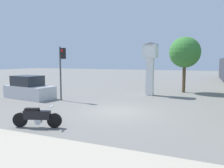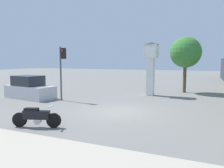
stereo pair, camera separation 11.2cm
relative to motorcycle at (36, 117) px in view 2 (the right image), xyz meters
name	(u,v)px [view 2 (the right image)]	position (x,y,z in m)	size (l,w,h in m)	color
ground_plane	(117,111)	(2.19, 4.31, -0.47)	(120.00, 120.00, 0.00)	slate
motorcycle	(36,117)	(0.00, 0.00, 0.00)	(2.15, 0.87, 0.99)	black
clock_tower	(151,60)	(2.54, 11.12, 2.56)	(1.37, 1.37, 4.56)	white
traffic_light	(62,64)	(-2.92, 6.03, 2.30)	(0.50, 0.35, 4.02)	#47474C
street_tree	(186,53)	(5.12, 14.04, 3.27)	(2.87, 2.87, 5.21)	brown
parked_car	(30,89)	(-6.04, 5.89, 0.28)	(4.41, 2.38, 1.80)	silver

